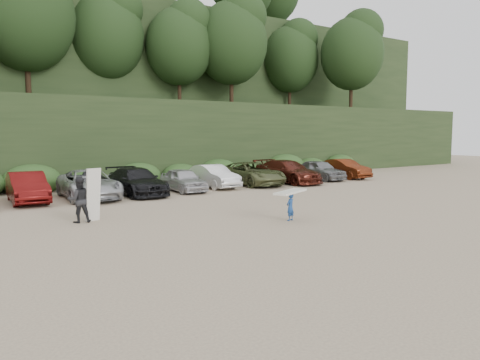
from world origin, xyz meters
TOP-DOWN VIEW (x-y plane):
  - ground at (0.00, 0.00)m, footprint 120.00×120.00m
  - hillside_backdrop at (-0.26, 35.93)m, footprint 90.00×41.50m
  - parked_cars at (-2.16, 10.05)m, footprint 39.66×6.32m
  - child_surfer at (1.57, -1.28)m, footprint 2.12×1.40m
  - adult_surfer at (-5.68, 3.21)m, footprint 1.37×0.78m

SIDE VIEW (x-z plane):
  - ground at x=0.00m, z-range 0.00..0.00m
  - parked_cars at x=-2.16m, z-range -0.04..1.60m
  - child_surfer at x=1.57m, z-range 0.22..1.46m
  - adult_surfer at x=-5.68m, z-range -0.15..2.03m
  - hillside_backdrop at x=-0.26m, z-range -2.78..25.22m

